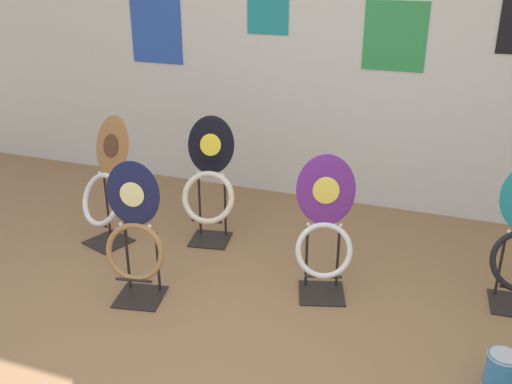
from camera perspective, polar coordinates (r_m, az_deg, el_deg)
The scene contains 7 objects.
ground_plane at distance 3.03m, azimuth -5.75°, elevation -18.09°, with size 14.00×14.00×0.00m, color #8E6642.
wall_back at distance 4.68m, azimuth 7.25°, elevation 14.34°, with size 8.00×0.07×2.60m.
toilet_seat_display_navy_moon at distance 3.46m, azimuth -12.02°, elevation -4.17°, with size 0.38×0.33×0.89m.
toilet_seat_display_purple_note at distance 3.45m, azimuth 6.87°, elevation -3.56°, with size 0.40×0.35×0.89m.
toilet_seat_display_jazz_black at distance 4.11m, azimuth -4.70°, elevation 0.60°, with size 0.42×0.36×0.92m.
toilet_seat_display_woodgrain at distance 4.20m, azimuth -14.80°, elevation 0.56°, with size 0.46×0.42×0.93m.
paint_can at distance 3.16m, azimuth 23.36°, elevation -15.92°, with size 0.16×0.16×0.18m.
Camera 1 is at (1.06, -2.03, 1.98)m, focal length 40.00 mm.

